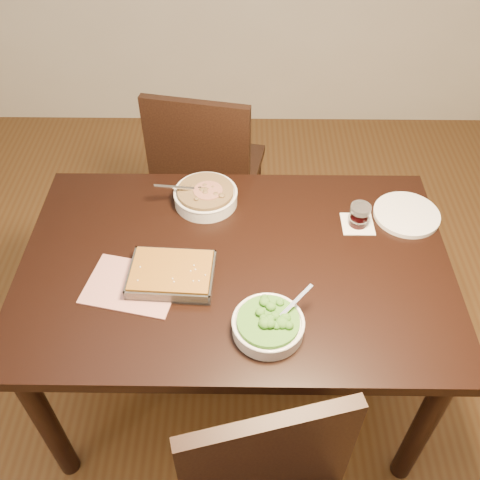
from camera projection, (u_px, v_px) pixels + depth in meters
The scene contains 10 objects.
ground at pixel (236, 379), 2.27m from camera, with size 4.00×4.00×0.00m, color #4B2D15.
table at pixel (236, 280), 1.80m from camera, with size 1.40×0.90×0.75m.
magazine_a at pixel (132, 285), 1.66m from camera, with size 0.28×0.21×0.01m, color #AE3531.
coaster at pixel (357, 224), 1.86m from camera, with size 0.11×0.11×0.00m, color white.
stew_bowl at pixel (206, 196), 1.92m from camera, with size 0.25×0.23×0.09m.
broccoli_bowl at pixel (268, 325), 1.53m from camera, with size 0.21×0.21×0.08m.
baking_dish at pixel (172, 274), 1.67m from camera, with size 0.27×0.21×0.05m.
wine_tumbler at pixel (359, 215), 1.83m from camera, with size 0.07×0.07×0.08m.
dinner_plate at pixel (406, 214), 1.88m from camera, with size 0.23×0.23×0.02m, color silver.
chair_far at pixel (206, 169), 2.43m from camera, with size 0.52×0.52×0.95m.
Camera 1 is at (0.03, -1.16, 2.04)m, focal length 40.00 mm.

